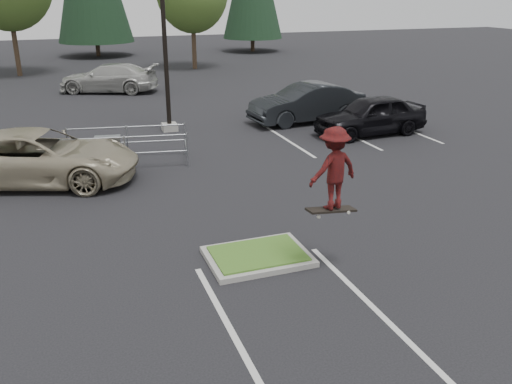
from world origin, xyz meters
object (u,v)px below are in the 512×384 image
object	(u,v)px
light_pole	(163,16)
skateboarder	(333,169)
car_r_charc	(306,103)
car_l_tan	(37,157)
car_far_silver	(110,78)
cart_corral	(112,144)
car_r_black	(371,115)

from	to	relation	value
light_pole	skateboarder	distance (m)	13.22
skateboarder	car_r_charc	world-z (taller)	skateboarder
car_l_tan	car_far_silver	world-z (taller)	car_l_tan
light_pole	car_r_charc	xyz separation A→B (m)	(6.00, -0.50, -3.72)
light_pole	car_l_tan	bearing A→B (deg)	-135.00
cart_corral	car_l_tan	size ratio (longest dim) A/B	0.73
car_r_black	car_far_silver	bearing A→B (deg)	-150.27
car_l_tan	car_r_black	size ratio (longest dim) A/B	1.26
car_r_black	cart_corral	bearing A→B (deg)	-90.63
cart_corral	car_far_silver	world-z (taller)	car_far_silver
car_l_tan	car_r_black	world-z (taller)	car_l_tan
light_pole	car_l_tan	world-z (taller)	light_pole
skateboarder	car_far_silver	world-z (taller)	skateboarder
car_r_charc	light_pole	bearing A→B (deg)	-99.63
car_l_tan	car_r_charc	xyz separation A→B (m)	(11.00, 4.50, 0.03)
car_l_tan	car_far_silver	distance (m)	15.45
car_l_tan	car_r_charc	bearing A→B (deg)	-48.55
light_pole	car_far_silver	distance (m)	10.76
light_pole	car_l_tan	distance (m)	8.01
skateboarder	car_l_tan	distance (m)	9.93
car_l_tan	car_r_black	xyz separation A→B (m)	(12.50, 1.61, -0.02)
light_pole	car_r_black	world-z (taller)	light_pole
car_far_silver	car_r_black	bearing A→B (deg)	56.89
cart_corral	car_far_silver	distance (m)	13.99
car_r_charc	car_far_silver	bearing A→B (deg)	-150.01
car_r_charc	car_far_silver	size ratio (longest dim) A/B	0.92
cart_corral	skateboarder	xyz separation A→B (m)	(3.40, -9.08, 1.53)
cart_corral	light_pole	bearing A→B (deg)	65.24
car_r_charc	skateboarder	bearing A→B (deg)	-27.84
light_pole	skateboarder	xyz separation A→B (m)	(0.70, -13.00, -2.31)
car_r_charc	car_far_silver	world-z (taller)	car_r_charc
car_far_silver	car_r_charc	bearing A→B (deg)	58.40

